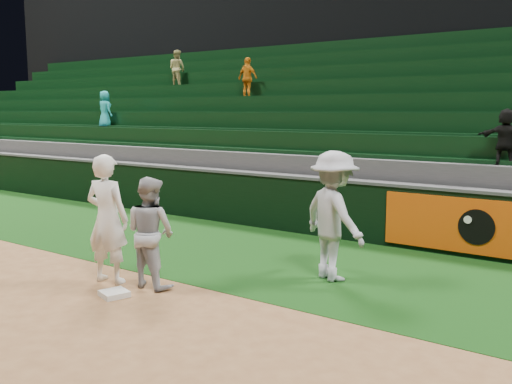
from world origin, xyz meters
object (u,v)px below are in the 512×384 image
at_px(first_base, 114,294).
at_px(baserunner, 150,232).
at_px(first_baseman, 107,219).
at_px(base_coach, 334,216).

relative_size(first_base, baserunner, 0.21).
distance_m(first_base, baserunner, 1.04).
bearing_deg(first_baseman, base_coach, -154.44).
xyz_separation_m(first_baseman, baserunner, (0.70, 0.23, -0.16)).
bearing_deg(baserunner, first_baseman, 18.33).
bearing_deg(base_coach, first_baseman, 63.00).
bearing_deg(first_baseman, first_base, 132.88).
relative_size(first_base, base_coach, 0.18).
height_order(first_base, first_baseman, first_baseman).
xyz_separation_m(first_base, baserunner, (0.08, 0.66, 0.80)).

